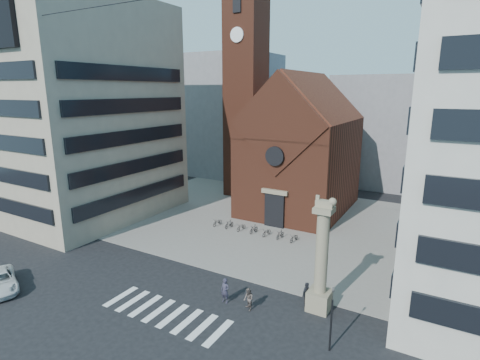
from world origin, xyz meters
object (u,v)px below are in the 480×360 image
(pedestrian_0, at_px, (225,291))
(pedestrian_1, at_px, (248,299))
(lion_column, at_px, (321,266))
(scooter_0, at_px, (218,222))
(traffic_light, at_px, (331,318))
(pedestrian_2, at_px, (306,294))

(pedestrian_0, distance_m, pedestrian_1, 2.01)
(lion_column, bearing_deg, scooter_0, 145.81)
(traffic_light, bearing_deg, pedestrian_2, 126.87)
(pedestrian_1, distance_m, pedestrian_2, 4.35)
(lion_column, height_order, traffic_light, lion_column)
(pedestrian_1, bearing_deg, traffic_light, 26.87)
(lion_column, distance_m, pedestrian_1, 5.81)
(pedestrian_0, distance_m, scooter_0, 16.49)
(lion_column, relative_size, pedestrian_0, 4.45)
(pedestrian_0, xyz_separation_m, scooter_0, (-9.48, 13.48, -0.51))
(lion_column, relative_size, pedestrian_1, 5.12)
(traffic_light, bearing_deg, pedestrian_1, 167.93)
(pedestrian_1, relative_size, pedestrian_2, 0.90)
(pedestrian_1, bearing_deg, pedestrian_0, -140.80)
(scooter_0, bearing_deg, pedestrian_0, -47.21)
(scooter_0, bearing_deg, pedestrian_2, -28.29)
(pedestrian_0, bearing_deg, lion_column, 24.37)
(pedestrian_0, bearing_deg, traffic_light, -6.84)
(traffic_light, distance_m, pedestrian_0, 8.70)
(lion_column, height_order, scooter_0, lion_column)
(pedestrian_0, relative_size, pedestrian_2, 1.04)
(lion_column, bearing_deg, pedestrian_1, -149.77)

